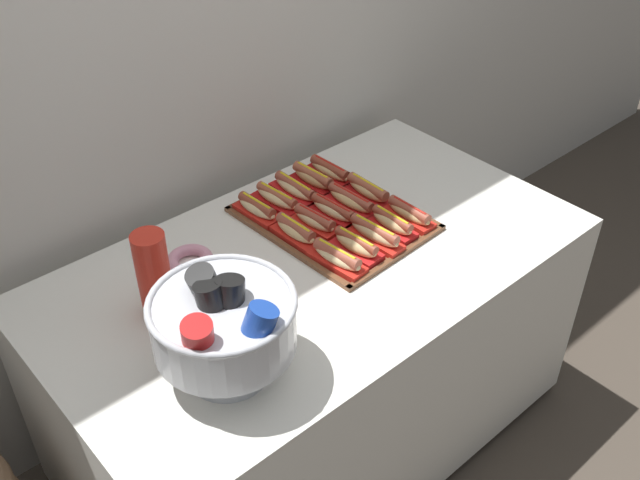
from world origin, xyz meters
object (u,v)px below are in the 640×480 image
(hot_dog_14, at_px, (330,171))
(hot_dog_4, at_px, (409,213))
(punch_bowl, at_px, (223,323))
(hot_dog_1, at_px, (356,245))
(hot_dog_2, at_px, (375,234))
(hot_dog_7, at_px, (333,211))
(hot_dog_13, at_px, (313,179))
(hot_dog_0, at_px, (337,258))
(serving_tray, at_px, (333,219))
(hot_dog_6, at_px, (315,221))
(hot_dog_12, at_px, (295,189))
(hot_dog_3, at_px, (392,223))
(hot_dog_8, at_px, (351,201))
(hot_dog_5, at_px, (296,231))
(donut, at_px, (190,260))
(hot_dog_9, at_px, (368,191))
(buffet_table, at_px, (316,350))
(cup_stack, at_px, (154,275))
(hot_dog_10, at_px, (258,208))
(hot_dog_11, at_px, (277,199))

(hot_dog_14, bearing_deg, hot_dog_4, -87.25)
(hot_dog_4, bearing_deg, punch_bowl, -169.98)
(hot_dog_1, height_order, punch_bowl, punch_bowl)
(hot_dog_2, distance_m, hot_dog_7, 0.17)
(hot_dog_13, bearing_deg, hot_dog_0, -121.53)
(serving_tray, relative_size, hot_dog_13, 3.29)
(hot_dog_1, xyz_separation_m, hot_dog_6, (-0.01, 0.16, -0.00))
(hot_dog_7, relative_size, hot_dog_12, 0.92)
(hot_dog_1, relative_size, hot_dog_3, 1.02)
(hot_dog_1, bearing_deg, serving_tray, 68.31)
(hot_dog_8, relative_size, punch_bowl, 0.55)
(hot_dog_13, bearing_deg, hot_dog_12, -177.25)
(hot_dog_1, distance_m, hot_dog_5, 0.18)
(hot_dog_3, xyz_separation_m, hot_dog_5, (-0.23, 0.15, -0.00))
(hot_dog_3, xyz_separation_m, donut, (-0.52, 0.26, -0.02))
(hot_dog_0, distance_m, hot_dog_1, 0.08)
(hot_dog_7, distance_m, hot_dog_9, 0.15)
(buffet_table, height_order, hot_dog_2, hot_dog_2)
(hot_dog_1, distance_m, hot_dog_2, 0.08)
(hot_dog_13, xyz_separation_m, punch_bowl, (-0.66, -0.46, 0.12))
(hot_dog_7, relative_size, cup_stack, 0.71)
(serving_tray, distance_m, hot_dog_9, 0.15)
(hot_dog_0, height_order, cup_stack, cup_stack)
(hot_dog_10, bearing_deg, hot_dog_11, 2.75)
(hot_dog_1, bearing_deg, hot_dog_6, 92.75)
(hot_dog_2, xyz_separation_m, hot_dog_4, (0.15, 0.01, -0.00))
(hot_dog_6, bearing_deg, hot_dog_5, -177.25)
(hot_dog_6, distance_m, hot_dog_13, 0.22)
(donut, bearing_deg, hot_dog_10, 11.39)
(hot_dog_0, relative_size, hot_dog_9, 1.08)
(hot_dog_9, bearing_deg, punch_bowl, -158.11)
(serving_tray, distance_m, hot_dog_4, 0.22)
(hot_dog_3, xyz_separation_m, punch_bowl, (-0.67, -0.13, 0.12))
(hot_dog_4, xyz_separation_m, cup_stack, (-0.76, 0.15, 0.09))
(hot_dog_13, relative_size, cup_stack, 0.69)
(serving_tray, relative_size, hot_dog_10, 3.31)
(hot_dog_0, bearing_deg, cup_stack, 159.80)
(hot_dog_2, height_order, hot_dog_13, hot_dog_13)
(hot_dog_2, relative_size, hot_dog_5, 1.16)
(hot_dog_2, bearing_deg, punch_bowl, -168.19)
(serving_tray, relative_size, hot_dog_6, 3.42)
(buffet_table, relative_size, hot_dog_8, 8.42)
(hot_dog_6, bearing_deg, hot_dog_3, -44.97)
(hot_dog_1, bearing_deg, hot_dog_14, 58.47)
(hot_dog_2, relative_size, hot_dog_3, 1.19)
(hot_dog_11, distance_m, cup_stack, 0.55)
(hot_dog_4, height_order, hot_dog_8, same)
(serving_tray, relative_size, hot_dog_12, 2.96)
(hot_dog_8, height_order, hot_dog_12, same)
(buffet_table, xyz_separation_m, cup_stack, (-0.44, 0.10, 0.48))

